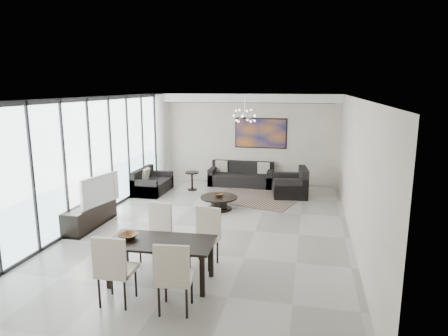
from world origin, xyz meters
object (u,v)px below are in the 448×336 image
(coffee_table, at_px, (219,202))
(sofa_main, at_px, (241,177))
(dining_table, at_px, (161,246))
(television, at_px, (96,189))
(tv_console, at_px, (90,215))

(coffee_table, xyz_separation_m, sofa_main, (0.12, 2.68, 0.06))
(coffee_table, distance_m, sofa_main, 2.68)
(coffee_table, relative_size, sofa_main, 0.48)
(coffee_table, bearing_deg, dining_table, -90.35)
(coffee_table, relative_size, dining_table, 0.56)
(television, height_order, dining_table, television)
(coffee_table, distance_m, dining_table, 4.05)
(sofa_main, relative_size, dining_table, 1.17)
(sofa_main, height_order, tv_console, sofa_main)
(coffee_table, height_order, sofa_main, sofa_main)
(tv_console, distance_m, television, 0.62)
(coffee_table, height_order, dining_table, dining_table)
(dining_table, bearing_deg, coffee_table, 89.65)
(sofa_main, xyz_separation_m, dining_table, (-0.15, -6.70, 0.37))
(tv_console, xyz_separation_m, dining_table, (2.56, -2.15, 0.36))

